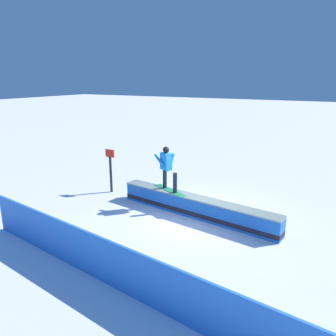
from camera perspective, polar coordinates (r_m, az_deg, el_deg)
name	(u,v)px	position (r m, az deg, el deg)	size (l,w,h in m)	color
ground_plane	(195,216)	(11.02, 4.75, -8.25)	(120.00, 120.00, 0.00)	white
grind_box	(196,207)	(10.91, 4.78, -6.79)	(5.73, 1.34, 0.67)	blue
snowboarder	(167,166)	(11.22, -0.15, 0.27)	(1.50, 0.91, 1.50)	#288B58
safety_fence	(112,264)	(7.45, -9.58, -16.09)	(9.36, 0.06, 1.09)	#3079E4
trail_marker	(111,169)	(13.12, -9.87, -0.23)	(0.40, 0.10, 1.72)	#262628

